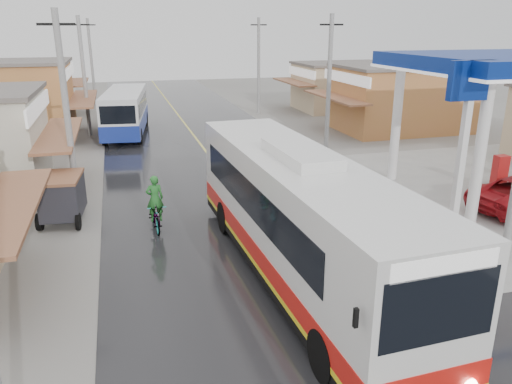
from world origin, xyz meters
TOP-DOWN VIEW (x-y plane):
  - ground at (0.00, 0.00)m, footprint 120.00×120.00m
  - road at (0.00, 15.00)m, footprint 12.00×90.00m
  - centre_line at (0.00, 15.00)m, footprint 0.15×90.00m
  - shopfronts_right at (15.00, 12.00)m, footprint 11.00×44.00m
  - utility_poles_left at (-7.00, 16.00)m, footprint 1.60×50.00m
  - utility_poles_right at (7.00, 15.00)m, footprint 1.60×36.00m
  - coach_bus at (-0.15, 0.62)m, footprint 3.39×13.11m
  - second_bus at (-4.48, 23.72)m, footprint 3.59×9.43m
  - cyclist at (-3.97, 5.59)m, footprint 0.81×2.05m
  - tricycle_near at (-7.39, 7.35)m, footprint 1.81×2.57m

SIDE VIEW (x-z plane):
  - ground at x=0.00m, z-range 0.00..0.00m
  - shopfronts_right at x=15.00m, z-range -2.40..2.40m
  - utility_poles_left at x=-7.00m, z-range -4.00..4.00m
  - utility_poles_right at x=7.00m, z-range -4.00..4.00m
  - road at x=0.00m, z-range 0.00..0.02m
  - centre_line at x=0.00m, z-range 0.02..0.03m
  - cyclist at x=-3.97m, z-range -0.37..1.80m
  - tricycle_near at x=-7.39m, z-range 0.13..2.00m
  - second_bus at x=-4.48m, z-range 0.12..3.17m
  - coach_bus at x=-0.15m, z-range -0.07..3.99m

